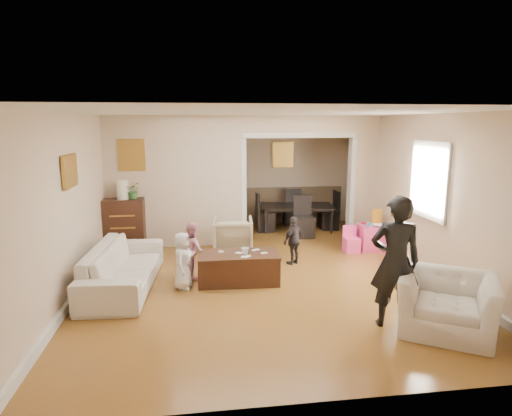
{
  "coord_description": "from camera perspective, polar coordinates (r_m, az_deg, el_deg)",
  "views": [
    {
      "loc": [
        -0.96,
        -6.85,
        2.45
      ],
      "look_at": [
        0.0,
        0.2,
        1.05
      ],
      "focal_mm": 30.32,
      "sensor_mm": 36.0,
      "label": 1
    }
  ],
  "objects": [
    {
      "name": "floor",
      "position": [
        7.34,
        0.21,
        -8.38
      ],
      "size": [
        7.0,
        7.0,
        0.0
      ],
      "primitive_type": "plane",
      "color": "#9C6428",
      "rests_on": "ground"
    },
    {
      "name": "partition_left",
      "position": [
        8.73,
        -10.43,
        3.39
      ],
      "size": [
        2.75,
        0.18,
        2.6
      ],
      "primitive_type": "cube",
      "color": "beige",
      "rests_on": "ground"
    },
    {
      "name": "partition_right",
      "position": [
        9.38,
        13.83,
        3.77
      ],
      "size": [
        0.55,
        0.18,
        2.6
      ],
      "primitive_type": "cube",
      "color": "beige",
      "rests_on": "ground"
    },
    {
      "name": "partition_header",
      "position": [
        8.89,
        5.74,
        10.93
      ],
      "size": [
        2.22,
        0.18,
        0.35
      ],
      "primitive_type": "cube",
      "color": "beige",
      "rests_on": "partition_right"
    },
    {
      "name": "window_pane",
      "position": [
        7.48,
        21.9,
        3.42
      ],
      "size": [
        0.03,
        0.95,
        1.1
      ],
      "primitive_type": "cube",
      "color": "white",
      "rests_on": "ground"
    },
    {
      "name": "framed_art_partition",
      "position": [
        8.66,
        -16.09,
        6.73
      ],
      "size": [
        0.45,
        0.03,
        0.55
      ],
      "primitive_type": "cube",
      "color": "brown",
      "rests_on": "partition_left"
    },
    {
      "name": "framed_art_sofa_wall",
      "position": [
        6.52,
        -23.36,
        4.5
      ],
      "size": [
        0.03,
        0.55,
        0.4
      ],
      "primitive_type": "cube",
      "color": "brown"
    },
    {
      "name": "framed_art_alcove",
      "position": [
        10.52,
        3.58,
        7.04
      ],
      "size": [
        0.45,
        0.03,
        0.55
      ],
      "primitive_type": "cube",
      "color": "brown"
    },
    {
      "name": "sofa",
      "position": [
        6.87,
        -17.08,
        -7.4
      ],
      "size": [
        1.02,
        2.28,
        0.65
      ],
      "primitive_type": "imported",
      "rotation": [
        0.0,
        0.0,
        1.5
      ],
      "color": "#EEE5CE",
      "rests_on": "ground"
    },
    {
      "name": "armchair_back",
      "position": [
        8.25,
        -3.06,
        -3.66
      ],
      "size": [
        0.8,
        0.82,
        0.69
      ],
      "primitive_type": "imported",
      "rotation": [
        0.0,
        0.0,
        3.05
      ],
      "color": "tan",
      "rests_on": "ground"
    },
    {
      "name": "armchair_front",
      "position": [
        5.72,
        23.87,
        -11.46
      ],
      "size": [
        1.4,
        1.36,
        0.69
      ],
      "primitive_type": "imported",
      "rotation": [
        0.0,
        0.0,
        -0.56
      ],
      "color": "#EEE5CE",
      "rests_on": "ground"
    },
    {
      "name": "dresser",
      "position": [
        8.69,
        -16.93,
        -2.21
      ],
      "size": [
        0.75,
        0.42,
        1.03
      ],
      "primitive_type": "cube",
      "color": "#32190F",
      "rests_on": "ground"
    },
    {
      "name": "table_lamp",
      "position": [
        8.57,
        -17.19,
        2.32
      ],
      "size": [
        0.22,
        0.22,
        0.36
      ],
      "primitive_type": "cylinder",
      "color": "#FFF4CF",
      "rests_on": "dresser"
    },
    {
      "name": "potted_plant",
      "position": [
        8.54,
        -15.86,
        2.25
      ],
      "size": [
        0.29,
        0.25,
        0.32
      ],
      "primitive_type": "imported",
      "color": "#396B2F",
      "rests_on": "dresser"
    },
    {
      "name": "coffee_table",
      "position": [
        6.81,
        -2.31,
        -7.88
      ],
      "size": [
        1.27,
        0.68,
        0.46
      ],
      "primitive_type": "cube",
      "rotation": [
        0.0,
        0.0,
        -0.05
      ],
      "color": "#3D2113",
      "rests_on": "ground"
    },
    {
      "name": "coffee_cup",
      "position": [
        6.69,
        -1.43,
        -5.69
      ],
      "size": [
        0.11,
        0.11,
        0.1
      ],
      "primitive_type": "imported",
      "rotation": [
        0.0,
        0.0,
        -0.05
      ],
      "color": "white",
      "rests_on": "coffee_table"
    },
    {
      "name": "play_table",
      "position": [
        8.8,
        15.04,
        -3.77
      ],
      "size": [
        0.53,
        0.53,
        0.49
      ],
      "primitive_type": "cube",
      "rotation": [
        0.0,
        0.0,
        -0.05
      ],
      "color": "#E13B7C",
      "rests_on": "ground"
    },
    {
      "name": "cereal_box",
      "position": [
        8.85,
        15.64,
        -1.1
      ],
      "size": [
        0.2,
        0.08,
        0.3
      ],
      "primitive_type": "cube",
      "rotation": [
        0.0,
        0.0,
        -0.05
      ],
      "color": "yellow",
      "rests_on": "play_table"
    },
    {
      "name": "cyan_cup",
      "position": [
        8.65,
        14.65,
        -2.07
      ],
      "size": [
        0.08,
        0.08,
        0.08
      ],
      "primitive_type": "cylinder",
      "color": "#29AFCF",
      "rests_on": "play_table"
    },
    {
      "name": "toy_block",
      "position": [
        8.8,
        14.11,
        -1.92
      ],
      "size": [
        0.09,
        0.08,
        0.05
      ],
      "primitive_type": "cube",
      "rotation": [
        0.0,
        0.0,
        0.3
      ],
      "color": "red",
      "rests_on": "play_table"
    },
    {
      "name": "play_bowl",
      "position": [
        8.65,
        15.74,
        -2.23
      ],
      "size": [
        0.21,
        0.21,
        0.05
      ],
      "primitive_type": "imported",
      "rotation": [
        0.0,
        0.0,
        -0.05
      ],
      "color": "white",
      "rests_on": "play_table"
    },
    {
      "name": "dining_table",
      "position": [
        10.08,
        5.46,
        -1.29
      ],
      "size": [
        1.73,
        1.1,
        0.58
      ],
      "primitive_type": "imported",
      "rotation": [
        0.0,
        0.0,
        -0.12
      ],
      "color": "black",
      "rests_on": "ground"
    },
    {
      "name": "adult_person",
      "position": [
        5.48,
        17.89,
        -6.78
      ],
      "size": [
        0.66,
        0.5,
        1.63
      ],
      "primitive_type": "imported",
      "rotation": [
        0.0,
        0.0,
        2.95
      ],
      "color": "black",
      "rests_on": "ground"
    },
    {
      "name": "child_kneel_a",
      "position": [
        6.58,
        -9.63,
        -6.87
      ],
      "size": [
        0.36,
        0.47,
        0.87
      ],
      "primitive_type": "imported",
      "rotation": [
        0.0,
        0.0,
        1.35
      ],
      "color": "silver",
      "rests_on": "ground"
    },
    {
      "name": "child_kneel_b",
      "position": [
        7.0,
        -8.3,
        -5.5
      ],
      "size": [
        0.47,
        0.53,
        0.92
      ],
      "primitive_type": "imported",
      "rotation": [
        0.0,
        0.0,
        1.87
      ],
      "color": "pink",
      "rests_on": "ground"
    },
    {
      "name": "child_toddler",
      "position": [
        7.62,
        5.04,
        -4.27
      ],
      "size": [
        0.53,
        0.47,
        0.86
      ],
      "primitive_type": "imported",
      "rotation": [
        0.0,
        0.0,
        -2.49
      ],
      "color": "black",
      "rests_on": "ground"
    },
    {
      "name": "craft_papers",
      "position": [
        6.77,
        -1.62,
        -5.91
      ],
      "size": [
        0.76,
        0.45,
        0.0
      ],
      "color": "white",
      "rests_on": "coffee_table"
    }
  ]
}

